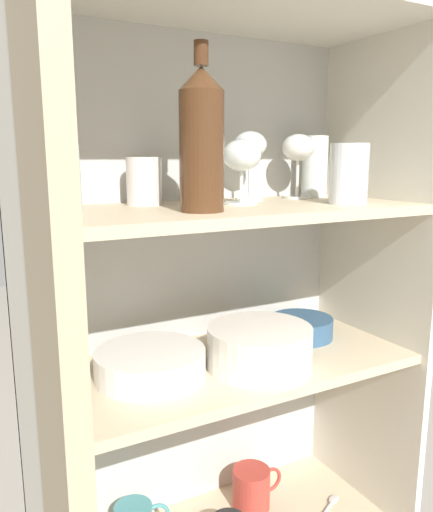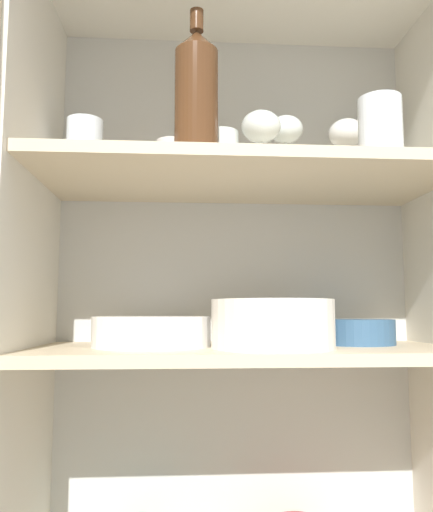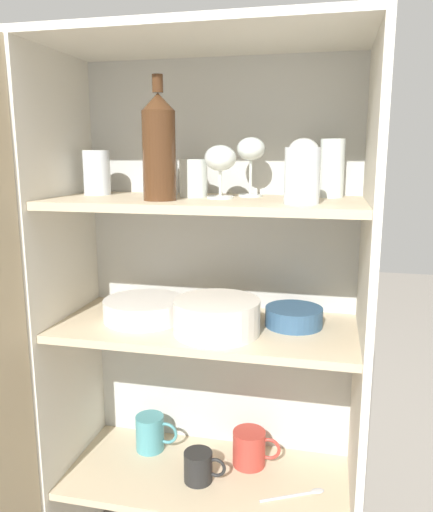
{
  "view_description": "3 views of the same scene",
  "coord_description": "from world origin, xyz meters",
  "px_view_note": "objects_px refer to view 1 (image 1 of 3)",
  "views": [
    {
      "loc": [
        -0.48,
        -0.67,
        1.13
      ],
      "look_at": [
        -0.01,
        0.19,
        0.93
      ],
      "focal_mm": 35.0,
      "sensor_mm": 36.0,
      "label": 1
    },
    {
      "loc": [
        -0.11,
        -0.74,
        0.78
      ],
      "look_at": [
        -0.05,
        0.22,
        0.88
      ],
      "focal_mm": 35.0,
      "sensor_mm": 36.0,
      "label": 2
    },
    {
      "loc": [
        0.3,
        -1.01,
        1.14
      ],
      "look_at": [
        0.03,
        0.18,
        0.89
      ],
      "focal_mm": 35.0,
      "sensor_mm": 36.0,
      "label": 3
    }
  ],
  "objects_px": {
    "mixing_bowl_large": "(259,345)",
    "wine_bottle": "(202,139)",
    "plate_stack_white": "(150,363)",
    "serving_bowl_small": "(301,326)"
  },
  "relations": [
    {
      "from": "wine_bottle",
      "to": "serving_bowl_small",
      "type": "height_order",
      "value": "wine_bottle"
    },
    {
      "from": "plate_stack_white",
      "to": "mixing_bowl_large",
      "type": "height_order",
      "value": "mixing_bowl_large"
    },
    {
      "from": "wine_bottle",
      "to": "serving_bowl_small",
      "type": "relative_size",
      "value": 1.94
    },
    {
      "from": "plate_stack_white",
      "to": "wine_bottle",
      "type": "bearing_deg",
      "value": -43.1
    },
    {
      "from": "mixing_bowl_large",
      "to": "serving_bowl_small",
      "type": "height_order",
      "value": "mixing_bowl_large"
    },
    {
      "from": "plate_stack_white",
      "to": "mixing_bowl_large",
      "type": "distance_m",
      "value": 0.22
    },
    {
      "from": "wine_bottle",
      "to": "mixing_bowl_large",
      "type": "bearing_deg",
      "value": 5.37
    },
    {
      "from": "mixing_bowl_large",
      "to": "serving_bowl_small",
      "type": "relative_size",
      "value": 1.45
    },
    {
      "from": "mixing_bowl_large",
      "to": "wine_bottle",
      "type": "bearing_deg",
      "value": -174.63
    },
    {
      "from": "serving_bowl_small",
      "to": "wine_bottle",
      "type": "bearing_deg",
      "value": -161.25
    }
  ]
}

